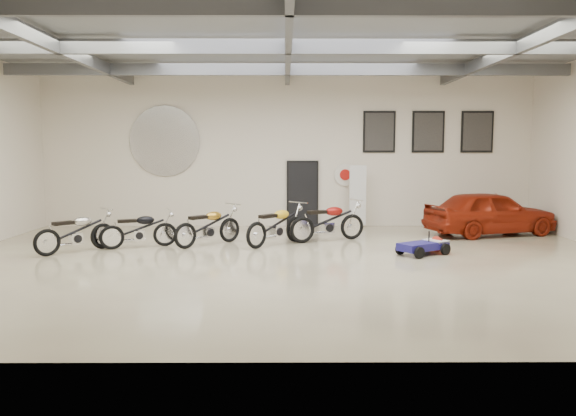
{
  "coord_description": "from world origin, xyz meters",
  "views": [
    {
      "loc": [
        -0.06,
        -12.47,
        2.54
      ],
      "look_at": [
        0.0,
        1.2,
        1.1
      ],
      "focal_mm": 35.0,
      "sensor_mm": 36.0,
      "label": 1
    }
  ],
  "objects_px": {
    "motorcycle_silver": "(76,231)",
    "go_kart": "(427,243)",
    "motorcycle_gold": "(208,225)",
    "motorcycle_yellow": "(277,224)",
    "motorcycle_red": "(328,221)",
    "banner_stand": "(358,198)",
    "motorcycle_black": "(139,229)",
    "vintage_car": "(490,213)"
  },
  "relations": [
    {
      "from": "motorcycle_black",
      "to": "vintage_car",
      "type": "bearing_deg",
      "value": -9.27
    },
    {
      "from": "motorcycle_silver",
      "to": "motorcycle_black",
      "type": "bearing_deg",
      "value": -21.02
    },
    {
      "from": "motorcycle_silver",
      "to": "motorcycle_red",
      "type": "distance_m",
      "value": 6.55
    },
    {
      "from": "motorcycle_red",
      "to": "go_kart",
      "type": "distance_m",
      "value": 2.99
    },
    {
      "from": "motorcycle_gold",
      "to": "motorcycle_yellow",
      "type": "bearing_deg",
      "value": -43.15
    },
    {
      "from": "motorcycle_black",
      "to": "motorcycle_red",
      "type": "bearing_deg",
      "value": -9.93
    },
    {
      "from": "motorcycle_red",
      "to": "go_kart",
      "type": "height_order",
      "value": "motorcycle_red"
    },
    {
      "from": "motorcycle_gold",
      "to": "go_kart",
      "type": "relative_size",
      "value": 1.32
    },
    {
      "from": "motorcycle_black",
      "to": "go_kart",
      "type": "distance_m",
      "value": 7.27
    },
    {
      "from": "motorcycle_gold",
      "to": "motorcycle_red",
      "type": "height_order",
      "value": "motorcycle_red"
    },
    {
      "from": "motorcycle_silver",
      "to": "motorcycle_yellow",
      "type": "relative_size",
      "value": 0.94
    },
    {
      "from": "motorcycle_yellow",
      "to": "vintage_car",
      "type": "height_order",
      "value": "vintage_car"
    },
    {
      "from": "go_kart",
      "to": "vintage_car",
      "type": "bearing_deg",
      "value": 16.77
    },
    {
      "from": "motorcycle_yellow",
      "to": "motorcycle_red",
      "type": "xyz_separation_m",
      "value": [
        1.4,
        0.61,
        0.02
      ]
    },
    {
      "from": "motorcycle_red",
      "to": "motorcycle_yellow",
      "type": "bearing_deg",
      "value": -179.8
    },
    {
      "from": "motorcycle_red",
      "to": "motorcycle_gold",
      "type": "bearing_deg",
      "value": 168.31
    },
    {
      "from": "motorcycle_red",
      "to": "go_kart",
      "type": "relative_size",
      "value": 1.41
    },
    {
      "from": "motorcycle_yellow",
      "to": "vintage_car",
      "type": "distance_m",
      "value": 6.54
    },
    {
      "from": "motorcycle_silver",
      "to": "banner_stand",
      "type": "bearing_deg",
      "value": -15.95
    },
    {
      "from": "motorcycle_gold",
      "to": "go_kart",
      "type": "bearing_deg",
      "value": -57.86
    },
    {
      "from": "motorcycle_yellow",
      "to": "go_kart",
      "type": "height_order",
      "value": "motorcycle_yellow"
    },
    {
      "from": "motorcycle_gold",
      "to": "banner_stand",
      "type": "bearing_deg",
      "value": -7.81
    },
    {
      "from": "motorcycle_yellow",
      "to": "motorcycle_gold",
      "type": "bearing_deg",
      "value": 134.01
    },
    {
      "from": "motorcycle_silver",
      "to": "motorcycle_yellow",
      "type": "height_order",
      "value": "motorcycle_yellow"
    },
    {
      "from": "motorcycle_black",
      "to": "motorcycle_silver",
      "type": "bearing_deg",
      "value": -176.87
    },
    {
      "from": "motorcycle_black",
      "to": "motorcycle_red",
      "type": "height_order",
      "value": "motorcycle_red"
    },
    {
      "from": "motorcycle_red",
      "to": "vintage_car",
      "type": "xyz_separation_m",
      "value": [
        4.9,
        1.14,
        0.09
      ]
    },
    {
      "from": "motorcycle_silver",
      "to": "motorcycle_yellow",
      "type": "xyz_separation_m",
      "value": [
        4.93,
        1.05,
        0.03
      ]
    },
    {
      "from": "motorcycle_gold",
      "to": "motorcycle_black",
      "type": "bearing_deg",
      "value": 146.7
    },
    {
      "from": "banner_stand",
      "to": "motorcycle_yellow",
      "type": "distance_m",
      "value": 4.16
    },
    {
      "from": "motorcycle_silver",
      "to": "go_kart",
      "type": "bearing_deg",
      "value": -47.56
    },
    {
      "from": "motorcycle_gold",
      "to": "motorcycle_yellow",
      "type": "distance_m",
      "value": 1.81
    },
    {
      "from": "go_kart",
      "to": "motorcycle_red",
      "type": "bearing_deg",
      "value": 107.01
    },
    {
      "from": "motorcycle_gold",
      "to": "motorcycle_red",
      "type": "bearing_deg",
      "value": -33.11
    },
    {
      "from": "motorcycle_silver",
      "to": "vintage_car",
      "type": "distance_m",
      "value": 11.57
    },
    {
      "from": "banner_stand",
      "to": "go_kart",
      "type": "xyz_separation_m",
      "value": [
        1.1,
        -4.56,
        -0.7
      ]
    },
    {
      "from": "motorcycle_gold",
      "to": "motorcycle_yellow",
      "type": "xyz_separation_m",
      "value": [
        1.81,
        0.06,
        0.02
      ]
    },
    {
      "from": "banner_stand",
      "to": "motorcycle_black",
      "type": "relative_size",
      "value": 1.03
    },
    {
      "from": "motorcycle_red",
      "to": "vintage_car",
      "type": "relative_size",
      "value": 0.57
    },
    {
      "from": "banner_stand",
      "to": "go_kart",
      "type": "bearing_deg",
      "value": -78.94
    },
    {
      "from": "banner_stand",
      "to": "motorcycle_silver",
      "type": "height_order",
      "value": "banner_stand"
    },
    {
      "from": "motorcycle_yellow",
      "to": "go_kart",
      "type": "bearing_deg",
      "value": -67.45
    }
  ]
}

